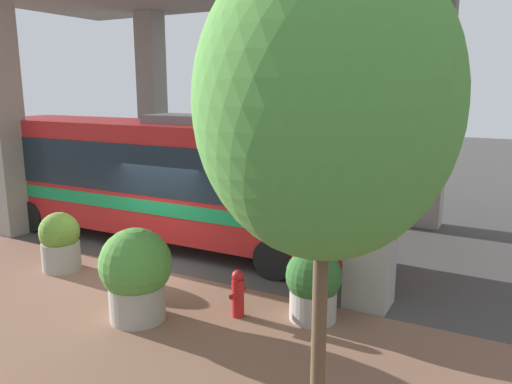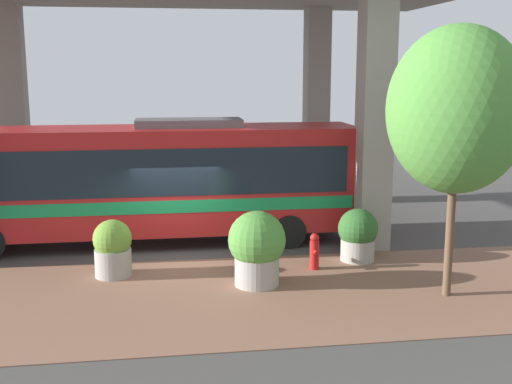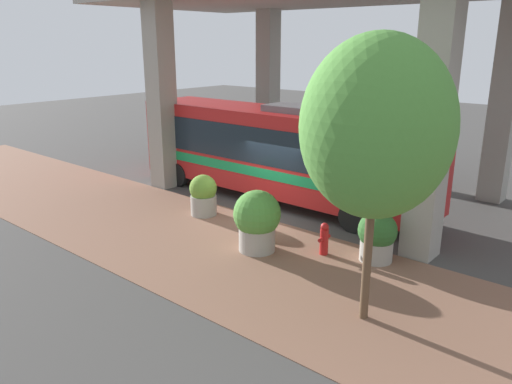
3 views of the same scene
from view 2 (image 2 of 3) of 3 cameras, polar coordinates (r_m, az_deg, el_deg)
ground_plane at (r=17.94m, az=-6.92°, el=-6.11°), size 80.00×80.00×0.00m
sidewalk_strip at (r=15.09m, az=-6.58°, el=-9.39°), size 6.00×40.00×0.02m
overpass at (r=21.24m, az=-7.69°, el=15.81°), size 9.40×19.35×8.11m
bus at (r=19.48m, az=-9.59°, el=1.33°), size 2.67×12.58×3.76m
fire_hydrant at (r=17.01m, az=5.21°, el=-5.28°), size 0.52×0.25×0.99m
planter_front at (r=15.60m, az=0.08°, el=-4.94°), size 1.40×1.40×1.86m
planter_middle at (r=16.72m, az=-12.62°, el=-4.91°), size 0.98×0.98×1.49m
planter_back at (r=17.85m, az=9.05°, el=-3.76°), size 1.10×1.10×1.47m
street_tree_near at (r=14.98m, az=17.44°, el=6.95°), size 3.13×3.13×6.21m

